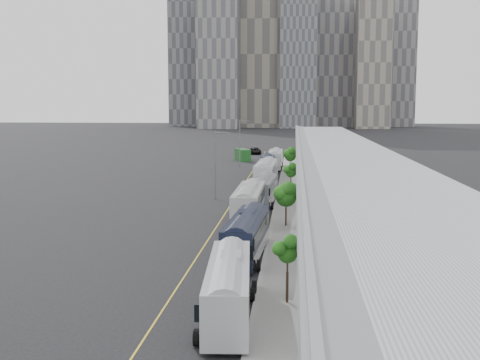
# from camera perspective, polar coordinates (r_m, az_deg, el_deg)

# --- Properties ---
(ground) EXTENTS (800.00, 800.00, 0.00)m
(ground) POSITION_cam_1_polar(r_m,az_deg,el_deg) (32.86, -6.93, -15.52)
(ground) COLOR black
(ground) RESTS_ON ground
(sidewalk) EXTENTS (10.00, 170.00, 0.12)m
(sidewalk) POSITION_cam_1_polar(r_m,az_deg,el_deg) (85.59, 6.81, -1.38)
(sidewalk) COLOR gray
(sidewalk) RESTS_ON ground
(lane_line) EXTENTS (0.12, 160.00, 0.02)m
(lane_line) POSITION_cam_1_polar(r_m,az_deg,el_deg) (85.94, -0.21, -1.33)
(lane_line) COLOR gold
(lane_line) RESTS_ON ground
(depot) EXTENTS (12.45, 160.40, 7.20)m
(depot) POSITION_cam_1_polar(r_m,az_deg,el_deg) (85.36, 9.52, 0.89)
(depot) COLOR gray
(depot) RESTS_ON ground
(skyline) EXTENTS (145.00, 64.00, 120.00)m
(skyline) POSITION_cam_1_polar(r_m,az_deg,el_deg) (355.98, 3.77, 13.25)
(skyline) COLOR slate
(skyline) RESTS_ON ground
(bus_0) EXTENTS (3.33, 12.36, 3.57)m
(bus_0) POSITION_cam_1_polar(r_m,az_deg,el_deg) (36.37, -1.08, -10.68)
(bus_0) COLOR #ABADB6
(bus_0) RESTS_ON ground
(bus_1) EXTENTS (3.21, 12.66, 3.67)m
(bus_1) POSITION_cam_1_polar(r_m,az_deg,el_deg) (50.36, 0.66, -5.59)
(bus_1) COLOR black
(bus_1) RESTS_ON ground
(bus_2) EXTENTS (3.00, 13.53, 3.95)m
(bus_2) POSITION_cam_1_polar(r_m,az_deg,el_deg) (65.55, 0.85, -2.51)
(bus_2) COLOR #B1B1B4
(bus_2) RESTS_ON ground
(bus_3) EXTENTS (3.16, 12.28, 3.55)m
(bus_3) POSITION_cam_1_polar(r_m,az_deg,el_deg) (77.35, 2.30, -1.16)
(bus_3) COLOR slate
(bus_3) RESTS_ON ground
(bus_4) EXTENTS (3.22, 14.08, 4.10)m
(bus_4) POSITION_cam_1_polar(r_m,az_deg,el_deg) (93.87, 2.49, 0.44)
(bus_4) COLOR silver
(bus_4) RESTS_ON ground
(bus_5) EXTENTS (3.27, 13.04, 3.78)m
(bus_5) POSITION_cam_1_polar(r_m,az_deg,el_deg) (106.82, 2.63, 1.17)
(bus_5) COLOR #151F30
(bus_5) RESTS_ON ground
(bus_6) EXTENTS (2.93, 13.19, 3.85)m
(bus_6) POSITION_cam_1_polar(r_m,az_deg,el_deg) (120.04, 3.35, 1.84)
(bus_6) COLOR silver
(bus_6) RESTS_ON ground
(tree_0) EXTENTS (1.28, 1.28, 4.15)m
(tree_0) POSITION_cam_1_polar(r_m,az_deg,el_deg) (38.34, 4.53, -6.79)
(tree_0) COLOR black
(tree_0) RESTS_ON ground
(tree_1) EXTENTS (2.20, 2.20, 4.61)m
(tree_1) POSITION_cam_1_polar(r_m,az_deg,el_deg) (62.70, 4.40, -1.28)
(tree_1) COLOR black
(tree_1) RESTS_ON ground
(tree_2) EXTENTS (1.49, 1.49, 4.42)m
(tree_2) POSITION_cam_1_polar(r_m,az_deg,el_deg) (83.13, 4.85, 0.86)
(tree_2) COLOR black
(tree_2) RESTS_ON ground
(tree_3) EXTENTS (2.08, 2.08, 4.99)m
(tree_3) POSITION_cam_1_polar(r_m,az_deg,el_deg) (108.09, 4.79, 2.47)
(tree_3) COLOR black
(tree_3) RESTS_ON ground
(street_lamp_near) EXTENTS (2.04, 0.22, 9.10)m
(street_lamp_near) POSITION_cam_1_polar(r_m,az_deg,el_deg) (80.54, -2.25, 1.85)
(street_lamp_near) COLOR #59595E
(street_lamp_near) RESTS_ON ground
(street_lamp_far) EXTENTS (2.04, 0.22, 9.64)m
(street_lamp_far) POSITION_cam_1_polar(r_m,az_deg,el_deg) (121.79, 0.06, 3.76)
(street_lamp_far) COLOR #59595E
(street_lamp_far) RESTS_ON ground
(shipping_container) EXTENTS (4.26, 6.65, 2.68)m
(shipping_container) POSITION_cam_1_polar(r_m,az_deg,el_deg) (137.29, 0.24, 2.39)
(shipping_container) COLOR #164819
(shipping_container) RESTS_ON ground
(suv) EXTENTS (3.75, 6.51, 1.71)m
(suv) POSITION_cam_1_polar(r_m,az_deg,el_deg) (156.21, 1.44, 2.78)
(suv) COLOR black
(suv) RESTS_ON ground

